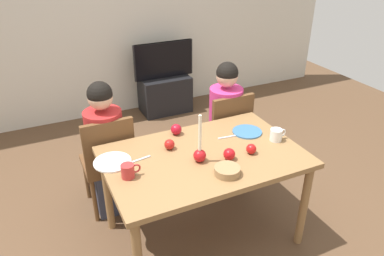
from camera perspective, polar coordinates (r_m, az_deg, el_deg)
name	(u,v)px	position (r m, az deg, el deg)	size (l,w,h in m)	color
ground_plane	(203,234)	(3.09, 1.64, -16.05)	(7.68, 7.68, 0.00)	brown
back_wall	(107,12)	(4.76, -12.96, 17.11)	(6.40, 0.10, 2.60)	beige
dining_table	(204,165)	(2.67, 1.84, -5.69)	(1.40, 0.90, 0.75)	olive
chair_left	(109,159)	(3.09, -12.79, -4.74)	(0.40, 0.40, 0.90)	brown
chair_right	(226,132)	(3.43, 5.34, -0.58)	(0.40, 0.40, 0.90)	brown
person_left_child	(107,151)	(3.08, -13.04, -3.54)	(0.30, 0.30, 1.17)	#33384C
person_right_child	(225,125)	(3.43, 5.11, 0.50)	(0.30, 0.30, 1.17)	#33384C
tv_stand	(165,94)	(4.94, -4.21, 5.26)	(0.64, 0.40, 0.48)	black
tv	(164,60)	(4.78, -4.41, 10.46)	(0.79, 0.05, 0.46)	black
candle_centerpiece	(200,152)	(2.51, 1.21, -3.79)	(0.09, 0.09, 0.35)	red
plate_left	(112,162)	(2.59, -12.22, -5.16)	(0.26, 0.26, 0.01)	white
plate_right	(247,132)	(2.94, 8.54, -0.57)	(0.23, 0.23, 0.01)	teal
mug_left	(128,171)	(2.40, -9.85, -6.57)	(0.13, 0.09, 0.09)	#B72D2D
mug_right	(276,135)	(2.85, 12.95, -1.03)	(0.13, 0.09, 0.09)	white
fork_left	(139,160)	(2.58, -8.25, -4.91)	(0.18, 0.01, 0.01)	silver
fork_right	(229,137)	(2.85, 5.73, -1.36)	(0.18, 0.01, 0.01)	silver
bowl_walnuts	(227,171)	(2.42, 5.48, -6.60)	(0.17, 0.17, 0.05)	#99754C
apple_near_candle	(176,129)	(2.86, -2.47, -0.21)	(0.09, 0.09, 0.09)	#AF1121
apple_by_left_plate	(251,149)	(2.65, 9.16, -3.21)	(0.07, 0.07, 0.07)	red
apple_by_right_mug	(169,144)	(2.67, -3.51, -2.56)	(0.08, 0.08, 0.08)	#AD1916
apple_far_edge	(229,154)	(2.56, 5.79, -4.05)	(0.08, 0.08, 0.08)	red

